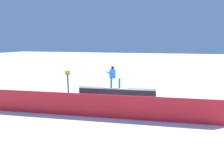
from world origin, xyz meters
TOP-DOWN VIEW (x-y plane):
  - ground_plane at (0.00, 0.00)m, footprint 120.00×120.00m
  - grind_box at (0.00, 0.00)m, footprint 5.17×1.01m
  - snowboarder at (0.22, 0.03)m, footprint 1.60×0.53m
  - safety_fence at (0.00, 3.25)m, footprint 12.10×1.35m
  - trail_marker at (3.36, 0.46)m, footprint 0.40×0.10m

SIDE VIEW (x-z plane):
  - ground_plane at x=0.00m, z-range 0.00..0.00m
  - grind_box at x=0.00m, z-range -0.03..0.70m
  - safety_fence at x=0.00m, z-range 0.00..1.21m
  - trail_marker at x=3.36m, z-range 0.07..1.92m
  - snowboarder at x=0.22m, z-range 0.80..2.29m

